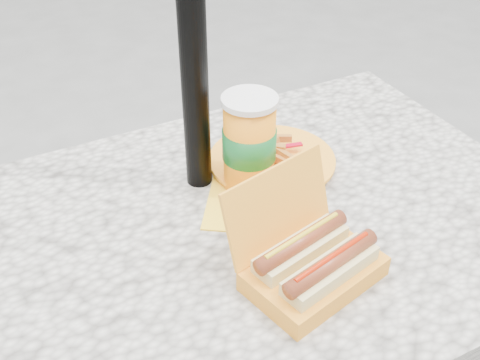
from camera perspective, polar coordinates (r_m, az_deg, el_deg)
name	(u,v)px	position (r m, az deg, el deg)	size (l,w,h in m)	color
picnic_table	(236,269)	(1.17, -0.38, -8.48)	(1.20, 0.80, 0.75)	beige
umbrella_pole	(191,11)	(1.04, -4.66, 15.71)	(0.05, 0.05, 2.20)	black
hotdog_box	(312,262)	(0.98, 6.82, -7.76)	(0.25, 0.22, 0.17)	#FFA027
fries_plate	(270,162)	(1.23, 2.85, 1.76)	(0.35, 0.36, 0.05)	yellow
soda_cup	(249,143)	(1.13, 0.89, 3.50)	(0.10, 0.10, 0.20)	orange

